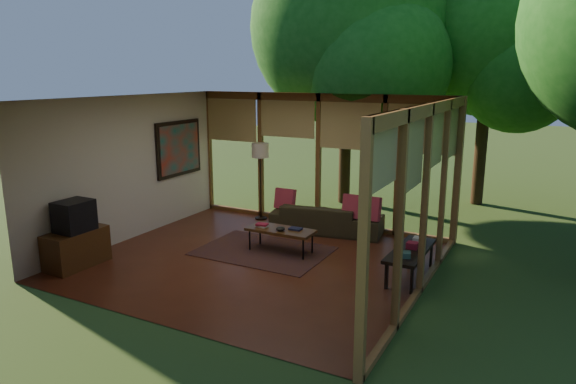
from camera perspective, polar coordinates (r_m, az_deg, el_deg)
The scene contains 25 objects.
floor at distance 8.75m, azimuth -3.58°, elevation -7.61°, with size 5.50×5.50×0.00m, color maroon.
ceiling at distance 8.20m, azimuth -3.85°, elevation 10.34°, with size 5.50×5.50×0.00m, color silver.
wall_left at distance 10.06m, azimuth -17.21°, elevation 2.54°, with size 0.04×5.00×2.70m, color beige.
wall_front at distance 6.44m, azimuth -15.41°, elevation -3.05°, with size 5.50×0.04×2.70m, color beige.
window_wall_back at distance 10.54m, azimuth 3.40°, elevation 3.56°, with size 5.50×0.12×2.70m, color brown.
window_wall_right at distance 7.35m, azimuth 14.91°, elevation -1.04°, with size 0.12×5.00×2.70m, color brown.
tree_nw at distance 12.42m, azimuth 6.77°, elevation 17.67°, with size 4.52×4.52×6.37m.
tree_ne at distance 12.97m, azimuth 21.55°, elevation 15.66°, with size 3.58×3.58×5.67m.
rug at distance 9.18m, azimuth -2.76°, elevation -6.55°, with size 2.24×1.59×0.01m, color brown.
sofa at distance 10.23m, azimuth 3.52°, elevation -2.91°, with size 1.90×0.74×0.55m, color #352F1A.
pillow_left at distance 10.42m, azimuth -0.33°, elevation -0.81°, with size 0.42×0.14×0.42m, color maroon.
pillow_right at distance 9.82m, azimuth 7.42°, elevation -1.68°, with size 0.45×0.15×0.45m, color maroon.
ct_book_lower at distance 9.13m, azimuth -2.91°, elevation -3.81°, with size 0.19×0.14×0.03m, color beige.
ct_book_upper at distance 9.12m, azimuth -2.91°, elevation -3.61°, with size 0.20×0.15×0.03m, color maroon.
ct_book_side at distance 8.96m, azimuth 0.83°, elevation -4.11°, with size 0.21×0.16×0.03m, color #161932.
ct_bowl at distance 8.89m, azimuth -0.85°, elevation -4.11°, with size 0.16×0.16×0.07m, color black.
media_cabinet at distance 9.09m, azimuth -22.45°, elevation -5.80°, with size 0.50×1.00×0.60m, color #543317.
television at distance 8.93m, azimuth -22.67°, elevation -2.47°, with size 0.45×0.55×0.50m, color black.
console_book_a at distance 7.76m, azimuth 12.19°, elevation -6.72°, with size 0.22×0.16×0.08m, color #345B52.
console_book_b at distance 8.17m, azimuth 13.06°, elevation -5.70°, with size 0.21×0.16×0.10m, color maroon.
console_book_c at distance 8.55m, azimuth 13.75°, elevation -5.02°, with size 0.23×0.17×0.06m, color beige.
floor_lamp at distance 10.88m, azimuth -3.11°, elevation 4.16°, with size 0.36×0.36×1.65m.
coffee_table at distance 9.02m, azimuth -0.82°, elevation -4.33°, with size 1.20×0.50×0.43m.
side_console at distance 8.16m, azimuth 12.93°, elevation -6.42°, with size 0.60×1.40×0.46m.
wall_painting at distance 11.02m, azimuth -12.02°, elevation 4.76°, with size 0.06×1.35×1.15m.
Camera 1 is at (4.29, -6.97, 3.08)m, focal length 32.00 mm.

